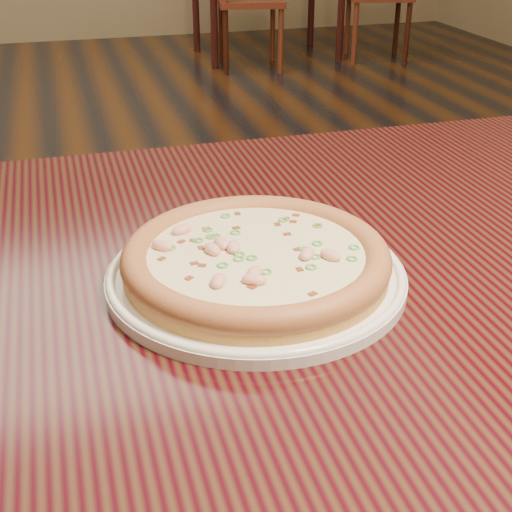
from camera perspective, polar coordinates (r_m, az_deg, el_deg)
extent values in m
plane|color=black|center=(1.92, -14.47, -8.91)|extent=(9.00, 9.00, 0.00)
cube|color=black|center=(0.83, 7.04, -0.46)|extent=(1.20, 0.80, 0.04)
cylinder|color=white|center=(0.74, 0.00, -1.65)|extent=(0.31, 0.31, 0.01)
torus|color=white|center=(0.74, 0.00, -1.24)|extent=(0.31, 0.31, 0.01)
cylinder|color=gold|center=(0.73, 0.00, -0.62)|extent=(0.27, 0.27, 0.02)
torus|color=#B47744|center=(0.73, 0.00, 0.00)|extent=(0.28, 0.28, 0.03)
cylinder|color=#F7E8B6|center=(0.73, 0.00, 0.17)|extent=(0.22, 0.22, 0.00)
ellipsoid|color=#F2B29E|center=(0.72, 4.13, 0.18)|extent=(0.03, 0.03, 0.01)
ellipsoid|color=#F2B29E|center=(0.71, 6.00, 0.07)|extent=(0.02, 0.03, 0.01)
ellipsoid|color=#F2B29E|center=(0.74, -7.53, 0.84)|extent=(0.03, 0.03, 0.01)
ellipsoid|color=#F2B29E|center=(0.68, -0.13, -1.36)|extent=(0.02, 0.03, 0.01)
ellipsoid|color=#F2B29E|center=(0.72, -3.52, 0.55)|extent=(0.02, 0.03, 0.01)
ellipsoid|color=#F2B29E|center=(0.67, -3.01, -1.99)|extent=(0.02, 0.03, 0.01)
ellipsoid|color=#F2B29E|center=(0.73, -1.82, 0.74)|extent=(0.02, 0.03, 0.01)
ellipsoid|color=#F2B29E|center=(0.67, -0.15, -1.91)|extent=(0.03, 0.02, 0.01)
ellipsoid|color=#F2B29E|center=(0.74, -2.78, 1.04)|extent=(0.02, 0.03, 0.01)
ellipsoid|color=#F2B29E|center=(0.77, -5.93, 2.13)|extent=(0.03, 0.02, 0.01)
cube|color=maroon|center=(0.69, 3.51, -1.14)|extent=(0.01, 0.01, 0.00)
cube|color=maroon|center=(0.75, -5.02, 1.21)|extent=(0.01, 0.01, 0.00)
cube|color=maroon|center=(0.65, 4.55, -3.10)|extent=(0.01, 0.01, 0.00)
cube|color=maroon|center=(0.81, -1.49, 3.35)|extent=(0.01, 0.01, 0.00)
cube|color=maroon|center=(0.75, -5.99, 1.09)|extent=(0.01, 0.01, 0.00)
cube|color=maroon|center=(0.72, -7.55, -0.29)|extent=(0.01, 0.01, 0.00)
cube|color=maroon|center=(0.67, -2.93, -2.19)|extent=(0.01, 0.01, 0.00)
cube|color=maroon|center=(0.70, -4.34, -0.82)|extent=(0.01, 0.01, 0.00)
cube|color=maroon|center=(0.80, 2.45, 2.94)|extent=(0.01, 0.01, 0.00)
cube|color=maroon|center=(0.78, -4.01, 2.16)|extent=(0.01, 0.01, 0.00)
cube|color=maroon|center=(0.81, 3.21, 3.22)|extent=(0.01, 0.01, 0.00)
cube|color=maroon|center=(0.71, -4.95, -0.65)|extent=(0.01, 0.01, 0.00)
cube|color=maroon|center=(0.73, 3.35, 0.49)|extent=(0.01, 0.01, 0.00)
cube|color=maroon|center=(0.79, 4.99, 2.46)|extent=(0.01, 0.01, 0.00)
cube|color=maroon|center=(0.79, 2.98, 2.71)|extent=(0.01, 0.01, 0.00)
cube|color=maroon|center=(0.66, -0.35, -2.56)|extent=(0.01, 0.01, 0.00)
cube|color=maroon|center=(0.68, -5.39, -1.84)|extent=(0.01, 0.01, 0.00)
cube|color=maroon|center=(0.76, 2.52, 1.70)|extent=(0.01, 0.01, 0.00)
cube|color=maroon|center=(0.78, 1.73, 2.49)|extent=(0.01, 0.01, 0.00)
cube|color=maroon|center=(0.78, -1.59, 2.20)|extent=(0.01, 0.01, 0.00)
cube|color=maroon|center=(0.73, -4.40, 0.60)|extent=(0.01, 0.01, 0.00)
torus|color=#54A546|center=(0.71, -0.35, -0.18)|extent=(0.02, 0.02, 0.00)
torus|color=#54A546|center=(0.74, 4.92, 0.99)|extent=(0.01, 0.01, 0.00)
torus|color=#54A546|center=(0.73, 3.90, 0.54)|extent=(0.02, 0.02, 0.00)
torus|color=#54A546|center=(0.77, -3.90, 2.10)|extent=(0.01, 0.01, 0.00)
torus|color=#54A546|center=(0.72, 7.69, -0.23)|extent=(0.02, 0.02, 0.00)
torus|color=#54A546|center=(0.80, -2.45, 3.21)|extent=(0.01, 0.01, 0.00)
torus|color=#54A546|center=(0.70, 4.42, -0.91)|extent=(0.01, 0.01, 0.00)
torus|color=#54A546|center=(0.71, -1.41, -0.24)|extent=(0.01, 0.01, 0.00)
torus|color=#54A546|center=(0.73, -3.64, 0.45)|extent=(0.01, 0.01, 0.00)
torus|color=#54A546|center=(0.75, -4.67, 1.23)|extent=(0.01, 0.01, 0.00)
torus|color=#54A546|center=(0.72, -1.33, 0.10)|extent=(0.01, 0.01, 0.00)
torus|color=#54A546|center=(0.76, -3.62, 1.54)|extent=(0.02, 0.02, 0.00)
torus|color=#54A546|center=(0.70, -2.70, -0.76)|extent=(0.02, 0.02, 0.00)
torus|color=#54A546|center=(0.69, 0.80, -1.29)|extent=(0.02, 0.02, 0.00)
torus|color=#54A546|center=(0.74, 7.85, 0.67)|extent=(0.01, 0.01, 0.00)
torus|color=#54A546|center=(0.74, -6.87, 0.64)|extent=(0.02, 0.02, 0.00)
torus|color=#54A546|center=(0.72, 4.75, -0.07)|extent=(0.01, 0.01, 0.00)
torus|color=#54A546|center=(0.79, 2.18, 2.88)|extent=(0.01, 0.01, 0.00)
torus|color=#54A546|center=(0.78, 4.96, 2.43)|extent=(0.01, 0.01, 0.00)
torus|color=#54A546|center=(0.76, -3.28, 1.58)|extent=(0.01, 0.01, 0.00)
torus|color=#54A546|center=(0.76, -1.66, 1.88)|extent=(0.02, 0.02, 0.00)
cylinder|color=black|center=(4.95, -3.39, 18.74)|extent=(0.05, 0.05, 0.71)
cylinder|color=black|center=(5.22, 6.84, 19.07)|extent=(0.05, 0.05, 0.71)
cylinder|color=black|center=(5.53, -4.87, 19.63)|extent=(0.05, 0.05, 0.71)
cube|color=#572518|center=(4.97, -0.49, 19.69)|extent=(0.48, 0.48, 0.04)
cylinder|color=#572518|center=(4.85, 1.99, 16.79)|extent=(0.04, 0.04, 0.41)
cylinder|color=#572518|center=(5.20, 1.34, 17.54)|extent=(0.04, 0.04, 0.41)
cylinder|color=#572518|center=(4.81, -2.44, 16.69)|extent=(0.04, 0.04, 0.41)
cylinder|color=#572518|center=(5.16, -2.81, 17.43)|extent=(0.04, 0.04, 0.41)
cylinder|color=#572518|center=(5.50, 7.35, 17.89)|extent=(0.04, 0.04, 0.41)
cylinder|color=#572518|center=(5.15, 7.92, 17.20)|extent=(0.04, 0.04, 0.41)
cylinder|color=#572518|center=(5.57, 11.20, 17.72)|extent=(0.04, 0.04, 0.41)
cylinder|color=#572518|center=(5.22, 12.00, 17.01)|extent=(0.04, 0.04, 0.41)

